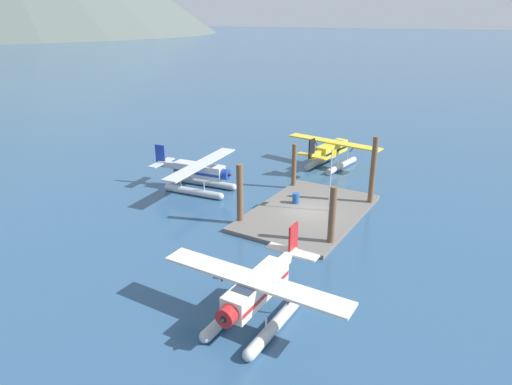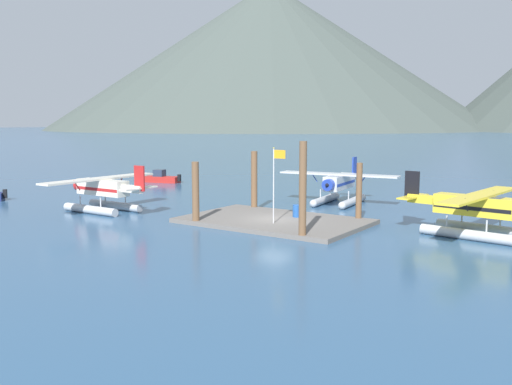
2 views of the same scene
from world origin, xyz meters
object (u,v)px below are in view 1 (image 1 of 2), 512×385
(fuel_drum, at_px, (296,198))
(seaplane_silver_bow_centre, at_px, (200,174))
(seaplane_yellow_stbd_fwd, at_px, (332,152))
(flagpole, at_px, (331,172))
(seaplane_cream_port_aft, at_px, (256,294))

(fuel_drum, bearing_deg, seaplane_silver_bow_centre, 96.98)
(fuel_drum, bearing_deg, seaplane_yellow_stbd_fwd, 7.81)
(flagpole, xyz_separation_m, seaplane_silver_bow_centre, (-1.18, 12.14, -1.96))
(seaplane_silver_bow_centre, bearing_deg, flagpole, -84.44)
(flagpole, xyz_separation_m, seaplane_cream_port_aft, (-14.91, -2.05, -1.96))
(seaplane_yellow_stbd_fwd, bearing_deg, flagpole, -158.59)
(seaplane_cream_port_aft, distance_m, seaplane_yellow_stbd_fwd, 27.43)
(fuel_drum, bearing_deg, flagpole, -88.83)
(seaplane_cream_port_aft, bearing_deg, seaplane_yellow_stbd_fwd, 14.01)
(seaplane_silver_bow_centre, bearing_deg, fuel_drum, -83.02)
(seaplane_yellow_stbd_fwd, bearing_deg, fuel_drum, -172.19)
(seaplane_yellow_stbd_fwd, bearing_deg, seaplane_cream_port_aft, -165.99)
(seaplane_yellow_stbd_fwd, relative_size, seaplane_silver_bow_centre, 1.00)
(fuel_drum, xyz_separation_m, seaplane_yellow_stbd_fwd, (11.77, 1.61, 0.84))
(flagpole, distance_m, seaplane_cream_port_aft, 15.17)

